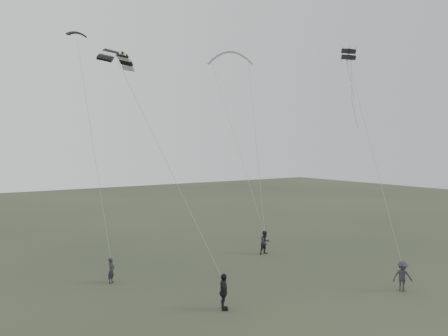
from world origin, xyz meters
TOP-DOWN VIEW (x-y plane):
  - ground at (0.00, 0.00)m, footprint 140.00×140.00m
  - flyer_left at (-6.12, 7.55)m, footprint 0.67×0.68m
  - flyer_right at (6.51, 7.90)m, footprint 0.94×0.76m
  - flyer_center at (-2.82, -0.10)m, footprint 0.94×1.21m
  - flyer_far at (7.55, -3.53)m, footprint 1.33×1.20m
  - kite_dark_small at (-6.74, 12.10)m, footprint 1.35×0.59m
  - kite_pale_large at (7.39, 14.05)m, footprint 4.12×3.34m
  - kite_striped at (-5.98, 6.43)m, footprint 3.28×3.22m
  - kite_box at (10.25, 3.00)m, footprint 0.84×0.95m

SIDE VIEW (x-z plane):
  - ground at x=0.00m, z-range 0.00..0.00m
  - flyer_left at x=-6.12m, z-range 0.00..1.58m
  - flyer_far at x=7.55m, z-range 0.00..1.79m
  - flyer_right at x=6.51m, z-range 0.00..1.85m
  - flyer_center at x=-2.82m, z-range 0.00..1.91m
  - kite_striped at x=-5.98m, z-range 13.34..14.84m
  - kite_box at x=10.25m, z-range 14.79..15.67m
  - kite_dark_small at x=-6.74m, z-range 15.99..16.58m
  - kite_pale_large at x=7.39m, z-range 16.09..17.93m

